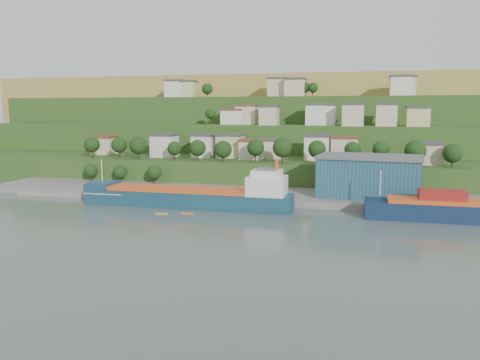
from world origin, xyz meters
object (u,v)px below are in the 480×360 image
(cargo_ship_near, at_px, (193,198))
(warehouse, at_px, (369,176))
(caravan, at_px, (106,185))
(kayak_orange, at_px, (187,213))

(cargo_ship_near, xyz_separation_m, warehouse, (50.93, 18.99, 5.83))
(caravan, relative_size, kayak_orange, 1.88)
(caravan, bearing_deg, cargo_ship_near, -45.76)
(caravan, height_order, kayak_orange, caravan)
(warehouse, height_order, caravan, warehouse)
(warehouse, xyz_separation_m, caravan, (-88.95, -3.61, -5.81))
(cargo_ship_near, height_order, warehouse, warehouse)
(cargo_ship_near, distance_m, kayak_orange, 10.16)
(cargo_ship_near, bearing_deg, caravan, 157.92)
(cargo_ship_near, relative_size, warehouse, 1.92)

